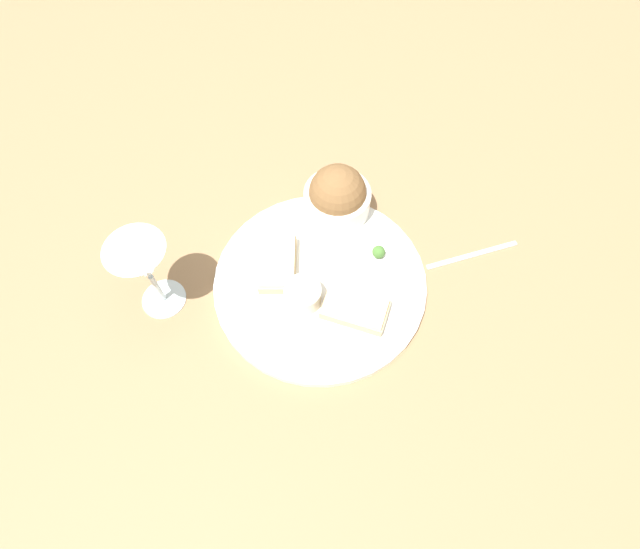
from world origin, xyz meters
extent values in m
plane|color=#93704C|center=(0.00, 0.00, 0.00)|extent=(4.00, 4.00, 0.00)
cylinder|color=white|center=(0.00, 0.00, 0.01)|extent=(0.34, 0.34, 0.01)
cylinder|color=silver|center=(-0.09, 0.11, 0.04)|extent=(0.11, 0.11, 0.05)
sphere|color=brown|center=(-0.09, 0.11, 0.06)|extent=(0.09, 0.09, 0.09)
cylinder|color=beige|center=(0.01, -0.04, 0.03)|extent=(0.06, 0.06, 0.04)
cylinder|color=beige|center=(0.01, -0.04, 0.04)|extent=(0.05, 0.05, 0.01)
cube|color=#D1B27F|center=(-0.06, -0.04, 0.02)|extent=(0.11, 0.11, 0.02)
cube|color=beige|center=(-0.06, -0.04, 0.04)|extent=(0.11, 0.10, 0.01)
cube|color=#D1B27F|center=(0.08, 0.01, 0.02)|extent=(0.11, 0.10, 0.02)
cube|color=beige|center=(0.08, 0.01, 0.04)|extent=(0.10, 0.09, 0.01)
cylinder|color=silver|center=(-0.13, -0.21, 0.00)|extent=(0.07, 0.07, 0.01)
cylinder|color=silver|center=(-0.13, -0.21, 0.04)|extent=(0.01, 0.01, 0.07)
cone|color=silver|center=(-0.13, -0.21, 0.11)|extent=(0.09, 0.09, 0.07)
sphere|color=#477533|center=(0.02, 0.10, 0.02)|extent=(0.02, 0.02, 0.02)
cube|color=silver|center=(0.11, 0.23, 0.00)|extent=(0.06, 0.15, 0.01)
camera|label=1|loc=(0.30, -0.23, 0.71)|focal=28.00mm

